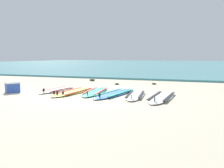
% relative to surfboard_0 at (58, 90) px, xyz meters
% --- Properties ---
extents(ground_plane, '(80.00, 80.00, 0.00)m').
position_rel_surfboard_0_xyz_m(ground_plane, '(1.58, -0.49, -0.04)').
color(ground_plane, '#B7AD93').
extents(sea, '(80.00, 60.00, 0.10)m').
position_rel_surfboard_0_xyz_m(sea, '(1.58, 34.96, 0.01)').
color(sea, teal).
rests_on(sea, ground).
extents(surfboard_0, '(0.68, 1.98, 0.18)m').
position_rel_surfboard_0_xyz_m(surfboard_0, '(0.00, 0.00, 0.00)').
color(surfboard_0, silver).
rests_on(surfboard_0, ground).
extents(surfboard_1, '(0.77, 2.53, 0.18)m').
position_rel_surfboard_0_xyz_m(surfboard_1, '(0.78, -0.20, 0.00)').
color(surfboard_1, yellow).
rests_on(surfboard_1, ground).
extents(surfboard_2, '(0.90, 2.42, 0.18)m').
position_rel_surfboard_0_xyz_m(surfboard_2, '(1.50, 0.04, -0.00)').
color(surfboard_2, '#2DB793').
rests_on(surfboard_2, ground).
extents(surfboard_3, '(1.02, 2.65, 0.18)m').
position_rel_surfboard_0_xyz_m(surfboard_3, '(2.28, -0.10, -0.00)').
color(surfboard_3, '#3875CC').
rests_on(surfboard_3, ground).
extents(surfboard_4, '(0.77, 2.16, 0.18)m').
position_rel_surfboard_0_xyz_m(surfboard_4, '(3.01, -0.24, -0.00)').
color(surfboard_4, white).
rests_on(surfboard_4, ground).
extents(surfboard_5, '(0.77, 2.50, 0.18)m').
position_rel_surfboard_0_xyz_m(surfboard_5, '(3.85, -0.31, -0.00)').
color(surfboard_5, white).
rests_on(surfboard_5, ground).
extents(cooler_box, '(0.51, 0.55, 0.38)m').
position_rel_surfboard_0_xyz_m(cooler_box, '(-1.27, -0.89, 0.16)').
color(cooler_box, '#2D51B2').
rests_on(cooler_box, ground).
extents(seaweed_clump_near_shoreline, '(0.21, 0.17, 0.07)m').
position_rel_surfboard_0_xyz_m(seaweed_clump_near_shoreline, '(3.02, 3.21, -0.00)').
color(seaweed_clump_near_shoreline, '#4C4228').
rests_on(seaweed_clump_near_shoreline, ground).
extents(seaweed_clump_mid_sand, '(0.30, 0.24, 0.11)m').
position_rel_surfboard_0_xyz_m(seaweed_clump_mid_sand, '(-0.28, 3.73, 0.02)').
color(seaweed_clump_mid_sand, '#2D381E').
rests_on(seaweed_clump_mid_sand, ground).
extents(seaweed_clump_by_the_boards, '(0.21, 0.17, 0.07)m').
position_rel_surfboard_0_xyz_m(seaweed_clump_by_the_boards, '(1.46, 2.58, 0.00)').
color(seaweed_clump_by_the_boards, '#384723').
rests_on(seaweed_clump_by_the_boards, ground).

